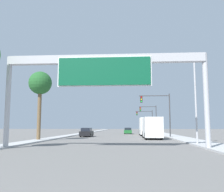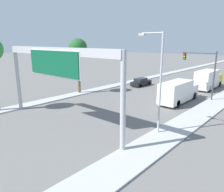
{
  "view_description": "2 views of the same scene",
  "coord_description": "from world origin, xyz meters",
  "px_view_note": "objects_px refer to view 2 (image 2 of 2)",
  "views": [
    {
      "loc": [
        2.0,
        -2.28,
        1.84
      ],
      "look_at": [
        0.0,
        27.2,
        5.38
      ],
      "focal_mm": 40.0,
      "sensor_mm": 36.0,
      "label": 1
    },
    {
      "loc": [
        17.81,
        5.89,
        8.26
      ],
      "look_at": [
        0.62,
        25.36,
        1.76
      ],
      "focal_mm": 35.0,
      "sensor_mm": 36.0,
      "label": 2
    }
  ],
  "objects_px": {
    "car_near_right": "(207,76)",
    "truck_box_secondary": "(208,79)",
    "car_near_left": "(141,82)",
    "palm_tree_background": "(78,49)",
    "traffic_light_near_intersection": "(204,67)",
    "street_lamp_right": "(158,76)",
    "truck_box_primary": "(178,92)",
    "sign_gantry": "(55,62)"
  },
  "relations": [
    {
      "from": "traffic_light_near_intersection",
      "to": "street_lamp_right",
      "type": "distance_m",
      "value": 15.35
    },
    {
      "from": "car_near_left",
      "to": "palm_tree_background",
      "type": "bearing_deg",
      "value": -108.78
    },
    {
      "from": "car_near_right",
      "to": "truck_box_primary",
      "type": "relative_size",
      "value": 0.52
    },
    {
      "from": "car_near_left",
      "to": "car_near_right",
      "type": "xyz_separation_m",
      "value": [
        7.0,
        15.72,
        -0.04
      ]
    },
    {
      "from": "sign_gantry",
      "to": "car_near_left",
      "type": "relative_size",
      "value": 3.56
    },
    {
      "from": "car_near_right",
      "to": "traffic_light_near_intersection",
      "type": "xyz_separation_m",
      "value": [
        5.26,
        -18.13,
        4.03
      ]
    },
    {
      "from": "truck_box_secondary",
      "to": "traffic_light_near_intersection",
      "type": "distance_m",
      "value": 8.82
    },
    {
      "from": "car_near_left",
      "to": "car_near_right",
      "type": "bearing_deg",
      "value": 66.0
    },
    {
      "from": "traffic_light_near_intersection",
      "to": "car_near_right",
      "type": "bearing_deg",
      "value": 106.18
    },
    {
      "from": "car_near_left",
      "to": "truck_box_primary",
      "type": "distance_m",
      "value": 12.34
    },
    {
      "from": "sign_gantry",
      "to": "truck_box_secondary",
      "type": "relative_size",
      "value": 2.0
    },
    {
      "from": "sign_gantry",
      "to": "truck_box_secondary",
      "type": "xyz_separation_m",
      "value": [
        5.25,
        28.21,
        -4.64
      ]
    },
    {
      "from": "car_near_right",
      "to": "traffic_light_near_intersection",
      "type": "bearing_deg",
      "value": -73.82
    },
    {
      "from": "car_near_left",
      "to": "palm_tree_background",
      "type": "relative_size",
      "value": 0.54
    },
    {
      "from": "street_lamp_right",
      "to": "car_near_right",
      "type": "bearing_deg",
      "value": 101.12
    },
    {
      "from": "sign_gantry",
      "to": "truck_box_primary",
      "type": "relative_size",
      "value": 2.01
    },
    {
      "from": "sign_gantry",
      "to": "street_lamp_right",
      "type": "relative_size",
      "value": 1.84
    },
    {
      "from": "truck_box_primary",
      "to": "palm_tree_background",
      "type": "distance_m",
      "value": 16.51
    },
    {
      "from": "sign_gantry",
      "to": "car_near_right",
      "type": "bearing_deg",
      "value": 87.38
    },
    {
      "from": "truck_box_secondary",
      "to": "sign_gantry",
      "type": "bearing_deg",
      "value": -100.54
    },
    {
      "from": "truck_box_primary",
      "to": "traffic_light_near_intersection",
      "type": "xyz_separation_m",
      "value": [
        1.76,
        4.02,
        3.16
      ]
    },
    {
      "from": "car_near_right",
      "to": "palm_tree_background",
      "type": "relative_size",
      "value": 0.5
    },
    {
      "from": "car_near_right",
      "to": "palm_tree_background",
      "type": "height_order",
      "value": "palm_tree_background"
    },
    {
      "from": "car_near_left",
      "to": "truck_box_primary",
      "type": "bearing_deg",
      "value": -31.5
    },
    {
      "from": "car_near_left",
      "to": "truck_box_secondary",
      "type": "distance_m",
      "value": 11.99
    },
    {
      "from": "truck_box_primary",
      "to": "palm_tree_background",
      "type": "xyz_separation_m",
      "value": [
        -14.55,
        -5.48,
        5.54
      ]
    },
    {
      "from": "car_near_left",
      "to": "traffic_light_near_intersection",
      "type": "relative_size",
      "value": 0.68
    },
    {
      "from": "truck_box_primary",
      "to": "street_lamp_right",
      "type": "height_order",
      "value": "street_lamp_right"
    },
    {
      "from": "car_near_left",
      "to": "traffic_light_near_intersection",
      "type": "xyz_separation_m",
      "value": [
        12.26,
        -2.41,
        3.99
      ]
    },
    {
      "from": "car_near_left",
      "to": "truck_box_primary",
      "type": "xyz_separation_m",
      "value": [
        10.5,
        -6.43,
        0.83
      ]
    },
    {
      "from": "car_near_left",
      "to": "traffic_light_near_intersection",
      "type": "height_order",
      "value": "traffic_light_near_intersection"
    },
    {
      "from": "truck_box_primary",
      "to": "truck_box_secondary",
      "type": "distance_m",
      "value": 12.13
    },
    {
      "from": "traffic_light_near_intersection",
      "to": "palm_tree_background",
      "type": "height_order",
      "value": "palm_tree_background"
    },
    {
      "from": "truck_box_secondary",
      "to": "car_near_left",
      "type": "bearing_deg",
      "value": -151.52
    },
    {
      "from": "traffic_light_near_intersection",
      "to": "palm_tree_background",
      "type": "distance_m",
      "value": 19.03
    },
    {
      "from": "car_near_right",
      "to": "truck_box_secondary",
      "type": "height_order",
      "value": "truck_box_secondary"
    },
    {
      "from": "truck_box_primary",
      "to": "street_lamp_right",
      "type": "bearing_deg",
      "value": -74.75
    },
    {
      "from": "street_lamp_right",
      "to": "palm_tree_background",
      "type": "bearing_deg",
      "value": 161.85
    },
    {
      "from": "street_lamp_right",
      "to": "truck_box_secondary",
      "type": "bearing_deg",
      "value": 97.48
    },
    {
      "from": "truck_box_secondary",
      "to": "palm_tree_background",
      "type": "xyz_separation_m",
      "value": [
        -14.55,
        -17.61,
        5.38
      ]
    },
    {
      "from": "car_near_right",
      "to": "street_lamp_right",
      "type": "relative_size",
      "value": 0.48
    },
    {
      "from": "truck_box_primary",
      "to": "truck_box_secondary",
      "type": "bearing_deg",
      "value": 90.0
    }
  ]
}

